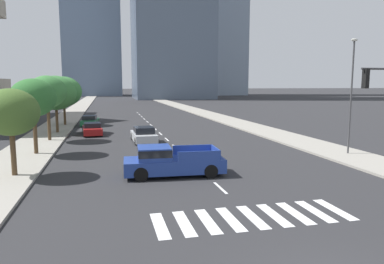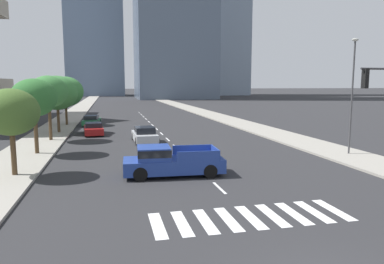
{
  "view_description": "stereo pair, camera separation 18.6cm",
  "coord_description": "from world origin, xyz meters",
  "px_view_note": "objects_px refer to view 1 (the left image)",
  "views": [
    {
      "loc": [
        -5.35,
        -6.52,
        5.08
      ],
      "look_at": [
        0.0,
        15.75,
        2.0
      ],
      "focal_mm": 33.37,
      "sensor_mm": 36.0,
      "label": 1
    },
    {
      "loc": [
        -5.17,
        -6.56,
        5.08
      ],
      "look_at": [
        0.0,
        15.75,
        2.0
      ],
      "focal_mm": 33.37,
      "sensor_mm": 36.0,
      "label": 2
    }
  ],
  "objects_px": {
    "street_tree_nearest": "(11,112)",
    "street_tree_second": "(33,98)",
    "sedan_green_0": "(90,121)",
    "sedan_silver_1": "(144,135)",
    "street_tree_fifth": "(64,92)",
    "street_lamp_east": "(352,88)",
    "street_tree_fourth": "(56,93)",
    "street_tree_third": "(47,92)",
    "pickup_truck": "(169,161)",
    "sedan_red_2": "(92,129)"
  },
  "relations": [
    {
      "from": "street_tree_nearest",
      "to": "street_tree_second",
      "type": "height_order",
      "value": "street_tree_second"
    },
    {
      "from": "sedan_green_0",
      "to": "street_tree_second",
      "type": "xyz_separation_m",
      "value": [
        -2.98,
        -18.32,
        3.53
      ]
    },
    {
      "from": "sedan_silver_1",
      "to": "street_tree_fifth",
      "type": "height_order",
      "value": "street_tree_fifth"
    },
    {
      "from": "street_lamp_east",
      "to": "street_tree_fourth",
      "type": "bearing_deg",
      "value": 142.29
    },
    {
      "from": "sedan_green_0",
      "to": "street_tree_third",
      "type": "bearing_deg",
      "value": 171.76
    },
    {
      "from": "sedan_silver_1",
      "to": "street_tree_third",
      "type": "xyz_separation_m",
      "value": [
        -8.13,
        2.14,
        3.79
      ]
    },
    {
      "from": "pickup_truck",
      "to": "street_tree_fifth",
      "type": "xyz_separation_m",
      "value": [
        -8.31,
        26.69,
        3.36
      ]
    },
    {
      "from": "street_lamp_east",
      "to": "sedan_red_2",
      "type": "bearing_deg",
      "value": 140.24
    },
    {
      "from": "street_lamp_east",
      "to": "street_tree_fifth",
      "type": "height_order",
      "value": "street_lamp_east"
    },
    {
      "from": "street_tree_nearest",
      "to": "street_tree_second",
      "type": "distance_m",
      "value": 6.33
    },
    {
      "from": "street_tree_nearest",
      "to": "street_lamp_east",
      "type": "bearing_deg",
      "value": 2.96
    },
    {
      "from": "sedan_silver_1",
      "to": "street_tree_nearest",
      "type": "bearing_deg",
      "value": 140.31
    },
    {
      "from": "sedan_silver_1",
      "to": "sedan_green_0",
      "type": "bearing_deg",
      "value": 18.04
    },
    {
      "from": "sedan_red_2",
      "to": "street_tree_nearest",
      "type": "xyz_separation_m",
      "value": [
        -3.52,
        -16.33,
        2.99
      ]
    },
    {
      "from": "street_lamp_east",
      "to": "street_tree_nearest",
      "type": "xyz_separation_m",
      "value": [
        -21.8,
        -1.13,
        -1.21
      ]
    },
    {
      "from": "street_lamp_east",
      "to": "pickup_truck",
      "type": "bearing_deg",
      "value": -168.78
    },
    {
      "from": "pickup_truck",
      "to": "street_tree_third",
      "type": "xyz_separation_m",
      "value": [
        -8.31,
        14.22,
        3.59
      ]
    },
    {
      "from": "street_lamp_east",
      "to": "street_tree_second",
      "type": "bearing_deg",
      "value": 166.63
    },
    {
      "from": "sedan_red_2",
      "to": "street_lamp_east",
      "type": "bearing_deg",
      "value": -134.56
    },
    {
      "from": "sedan_silver_1",
      "to": "sedan_red_2",
      "type": "relative_size",
      "value": 0.99
    },
    {
      "from": "pickup_truck",
      "to": "sedan_silver_1",
      "type": "distance_m",
      "value": 12.08
    },
    {
      "from": "pickup_truck",
      "to": "street_tree_second",
      "type": "height_order",
      "value": "street_tree_second"
    },
    {
      "from": "sedan_green_0",
      "to": "street_tree_nearest",
      "type": "bearing_deg",
      "value": 178.86
    },
    {
      "from": "street_tree_second",
      "to": "sedan_red_2",
      "type": "bearing_deg",
      "value": 70.63
    },
    {
      "from": "sedan_silver_1",
      "to": "street_tree_fourth",
      "type": "relative_size",
      "value": 0.79
    },
    {
      "from": "pickup_truck",
      "to": "street_tree_fifth",
      "type": "height_order",
      "value": "street_tree_fifth"
    },
    {
      "from": "street_tree_nearest",
      "to": "street_tree_fifth",
      "type": "distance_m",
      "value": 25.15
    },
    {
      "from": "pickup_truck",
      "to": "street_tree_third",
      "type": "bearing_deg",
      "value": -56.54
    },
    {
      "from": "street_tree_fifth",
      "to": "pickup_truck",
      "type": "bearing_deg",
      "value": -72.7
    },
    {
      "from": "sedan_red_2",
      "to": "street_tree_fourth",
      "type": "height_order",
      "value": "street_tree_fourth"
    },
    {
      "from": "sedan_silver_1",
      "to": "street_tree_second",
      "type": "bearing_deg",
      "value": 115.42
    },
    {
      "from": "pickup_truck",
      "to": "street_tree_second",
      "type": "bearing_deg",
      "value": -40.23
    },
    {
      "from": "pickup_truck",
      "to": "street_tree_second",
      "type": "distance_m",
      "value": 11.9
    },
    {
      "from": "street_lamp_east",
      "to": "street_tree_fifth",
      "type": "xyz_separation_m",
      "value": [
        -21.8,
        24.01,
        -0.61
      ]
    },
    {
      "from": "pickup_truck",
      "to": "street_lamp_east",
      "type": "relative_size",
      "value": 0.7
    },
    {
      "from": "sedan_green_0",
      "to": "street_tree_second",
      "type": "bearing_deg",
      "value": 176.52
    },
    {
      "from": "street_tree_second",
      "to": "street_tree_third",
      "type": "distance_m",
      "value": 6.37
    },
    {
      "from": "street_tree_fourth",
      "to": "sedan_green_0",
      "type": "bearing_deg",
      "value": 65.82
    },
    {
      "from": "street_tree_third",
      "to": "street_tree_fifth",
      "type": "relative_size",
      "value": 0.97
    },
    {
      "from": "sedan_green_0",
      "to": "sedan_silver_1",
      "type": "distance_m",
      "value": 15.0
    },
    {
      "from": "pickup_truck",
      "to": "street_tree_fifth",
      "type": "relative_size",
      "value": 0.96
    },
    {
      "from": "pickup_truck",
      "to": "street_tree_nearest",
      "type": "distance_m",
      "value": 8.89
    },
    {
      "from": "pickup_truck",
      "to": "street_tree_second",
      "type": "relative_size",
      "value": 1.06
    },
    {
      "from": "street_tree_third",
      "to": "sedan_green_0",
      "type": "bearing_deg",
      "value": 76.0
    },
    {
      "from": "sedan_green_0",
      "to": "sedan_red_2",
      "type": "relative_size",
      "value": 0.96
    },
    {
      "from": "pickup_truck",
      "to": "street_tree_fourth",
      "type": "height_order",
      "value": "street_tree_fourth"
    },
    {
      "from": "sedan_silver_1",
      "to": "street_tree_third",
      "type": "distance_m",
      "value": 9.22
    },
    {
      "from": "sedan_silver_1",
      "to": "street_tree_fourth",
      "type": "height_order",
      "value": "street_tree_fourth"
    },
    {
      "from": "pickup_truck",
      "to": "street_tree_fifth",
      "type": "bearing_deg",
      "value": -69.55
    },
    {
      "from": "street_tree_second",
      "to": "sedan_silver_1",
      "type": "bearing_deg",
      "value": 27.45
    }
  ]
}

